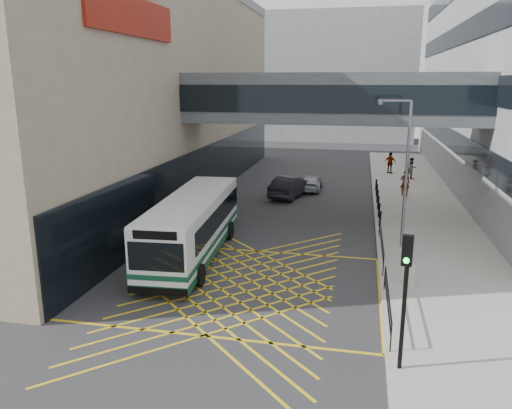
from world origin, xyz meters
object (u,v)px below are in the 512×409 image
Objects in this scene: pedestrian_a at (405,183)px; pedestrian_c at (390,163)px; street_lamp at (403,165)px; litter_bin at (410,274)px; pedestrian_b at (412,169)px; car_white at (176,234)px; traffic_light at (405,284)px; car_silver at (311,182)px; bus at (193,225)px; car_dark at (290,186)px.

pedestrian_c is at bearing -83.88° from pedestrian_a.
street_lamp reaches higher than litter_bin.
litter_bin is at bearing 88.80° from pedestrian_a.
litter_bin is 0.48× the size of pedestrian_b.
pedestrian_b is at bearing -132.69° from car_white.
car_white is 15.01m from traffic_light.
street_lamp is (5.88, -13.59, 3.80)m from car_silver.
car_silver is 0.54× the size of street_lamp.
car_white is at bearing 148.41° from traffic_light.
bus is 2.60× the size of traffic_light.
car_silver is (4.17, 16.74, -1.01)m from bus.
pedestrian_b is at bearing 57.19° from bus.
car_dark is (2.83, 13.98, -0.83)m from bus.
pedestrian_a is at bearing 86.47° from litter_bin.
traffic_light is 2.26× the size of pedestrian_b.
pedestrian_a is at bearing 171.25° from car_silver.
car_silver is at bearing -119.40° from car_white.
bus is 2.81× the size of car_white.
bus is 1.47× the size of street_lamp.
litter_bin is at bearing 154.88° from car_white.
pedestrian_c is (-1.69, 2.63, 0.03)m from pedestrian_b.
bus is 25.48m from pedestrian_b.
traffic_light reaches higher than pedestrian_a.
pedestrian_b is (9.52, 8.30, 0.30)m from car_dark.
car_silver reaches higher than litter_bin.
pedestrian_a is at bearing 96.80° from traffic_light.
pedestrian_a is 1.00× the size of pedestrian_b.
street_lamp is 3.98× the size of pedestrian_a.
pedestrian_b is at bearing 95.82° from traffic_light.
pedestrian_b is (12.35, 22.28, -0.53)m from bus.
car_white is 0.52× the size of street_lamp.
bus is at bearing -143.55° from pedestrian_b.
pedestrian_c reaches higher than car_silver.
traffic_light is at bearing -120.09° from pedestrian_b.
pedestrian_c is (7.84, 10.92, 0.33)m from car_dark.
traffic_light is 11.94m from street_lamp.
pedestrian_c is at bearing 80.93° from street_lamp.
bus reaches higher than car_silver.
traffic_light reaches higher than litter_bin.
litter_bin is 0.46× the size of pedestrian_c.
traffic_light is 4.73× the size of litter_bin.
car_white is at bearing 132.69° from bus.
car_silver is at bearing -103.00° from car_dark.
car_silver is 15.29m from street_lamp.
traffic_light is (5.18, -25.42, 2.29)m from car_silver.
pedestrian_b reaches higher than car_dark.
pedestrian_a is at bearing -156.36° from car_dark.
litter_bin is 17.57m from pedestrian_a.
pedestrian_a reaches higher than car_white.
bus reaches higher than pedestrian_c.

